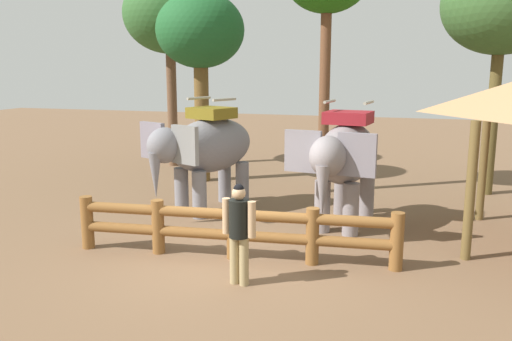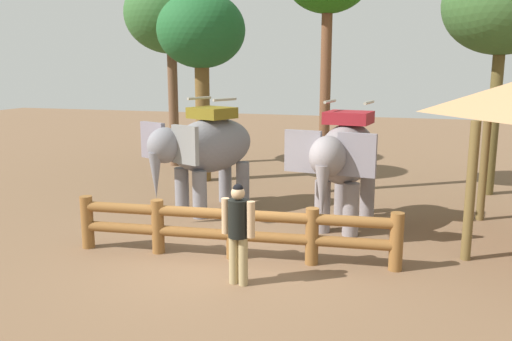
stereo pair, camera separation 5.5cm
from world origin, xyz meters
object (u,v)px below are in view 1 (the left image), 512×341
(elephant_near_left, at_px, (206,148))
(tree_far_right, at_px, (200,34))
(tree_far_left, at_px, (502,5))
(tree_deep_back, at_px, (169,16))
(elephant_center, at_px, (345,157))
(tourist_woman_in_black, at_px, (239,227))
(log_fence, at_px, (233,227))

(elephant_near_left, relative_size, tree_far_right, 0.58)
(tree_far_left, height_order, tree_far_right, tree_far_left)
(tree_far_right, distance_m, tree_deep_back, 3.05)
(elephant_center, distance_m, tourist_woman_in_black, 3.97)
(tourist_woman_in_black, height_order, tree_far_right, tree_far_right)
(log_fence, relative_size, tree_deep_back, 0.92)
(tree_far_left, distance_m, tree_deep_back, 10.51)
(elephant_center, height_order, tree_far_right, tree_far_right)
(log_fence, xyz_separation_m, tree_far_left, (5.19, 6.92, 4.53))
(log_fence, relative_size, elephant_near_left, 1.84)
(tourist_woman_in_black, relative_size, tree_far_left, 0.26)
(log_fence, height_order, tree_deep_back, tree_deep_back)
(tourist_woman_in_black, xyz_separation_m, tree_far_right, (-3.68, 7.39, 3.52))
(elephant_near_left, xyz_separation_m, elephant_center, (3.42, -0.35, 0.00))
(tree_far_left, bearing_deg, tree_far_right, -175.61)
(log_fence, height_order, elephant_center, elephant_center)
(log_fence, bearing_deg, elephant_near_left, 120.09)
(log_fence, xyz_separation_m, tourist_woman_in_black, (0.49, -1.11, 0.38))
(tree_far_left, xyz_separation_m, tree_deep_back, (-10.40, 1.50, 0.15))
(elephant_near_left, bearing_deg, tree_far_left, 29.80)
(log_fence, distance_m, elephant_near_left, 3.56)
(tree_far_left, bearing_deg, elephant_center, -129.02)
(log_fence, distance_m, elephant_center, 3.27)
(tree_far_left, bearing_deg, elephant_near_left, -150.20)
(elephant_center, bearing_deg, elephant_near_left, 174.17)
(elephant_center, relative_size, tree_far_right, 0.58)
(tree_far_left, bearing_deg, tree_deep_back, 171.80)
(elephant_center, height_order, tree_deep_back, tree_deep_back)
(tourist_woman_in_black, height_order, tree_far_left, tree_far_left)
(tree_far_left, xyz_separation_m, tree_far_right, (-8.38, -0.64, -0.63))
(elephant_near_left, distance_m, tree_far_left, 8.72)
(elephant_near_left, height_order, elephant_center, elephant_center)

